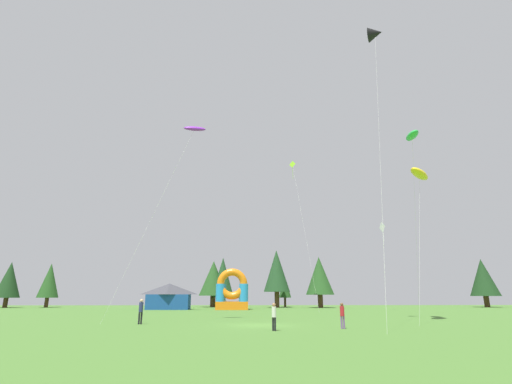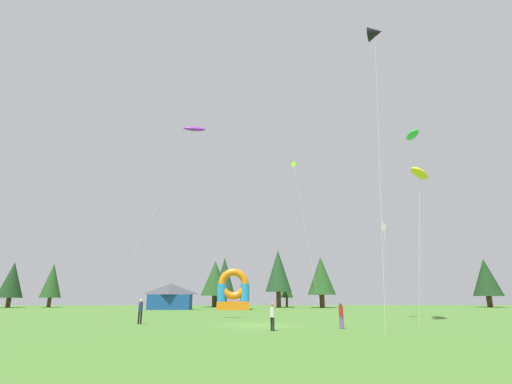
% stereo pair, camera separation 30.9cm
% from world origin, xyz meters
% --- Properties ---
extents(ground_plane, '(120.00, 120.00, 0.00)m').
position_xyz_m(ground_plane, '(0.00, 0.00, 0.00)').
color(ground_plane, '#47752D').
extents(kite_purple_parafoil, '(7.31, 2.45, 17.39)m').
position_xyz_m(kite_purple_parafoil, '(-5.80, 3.38, 16.96)').
color(kite_purple_parafoil, purple).
rests_on(kite_purple_parafoil, ground_plane).
extents(kite_lime_diamond, '(2.03, 9.89, 23.37)m').
position_xyz_m(kite_lime_diamond, '(6.81, 30.06, 22.47)').
color(kite_lime_diamond, '#8CD826').
rests_on(kite_lime_diamond, ground_plane).
extents(kite_green_parafoil, '(2.99, 8.75, 17.41)m').
position_xyz_m(kite_green_parafoil, '(14.72, 3.74, 16.72)').
color(kite_green_parafoil, green).
rests_on(kite_green_parafoil, ground_plane).
extents(kite_white_diamond, '(1.52, 2.29, 12.43)m').
position_xyz_m(kite_white_diamond, '(19.49, 26.14, 11.78)').
color(kite_white_diamond, white).
rests_on(kite_white_diamond, ground_plane).
extents(kite_yellow_parafoil, '(4.86, 5.80, 13.28)m').
position_xyz_m(kite_yellow_parafoil, '(14.61, 3.01, 12.66)').
color(kite_yellow_parafoil, yellow).
rests_on(kite_yellow_parafoil, ground_plane).
extents(kite_black_delta, '(5.06, 9.00, 26.74)m').
position_xyz_m(kite_black_delta, '(11.10, 1.27, 26.01)').
color(kite_black_delta, black).
rests_on(kite_black_delta, ground_plane).
extents(person_midfield, '(0.40, 0.40, 1.64)m').
position_xyz_m(person_midfield, '(0.75, -4.69, 0.98)').
color(person_midfield, black).
rests_on(person_midfield, ground_plane).
extents(person_near_camera, '(0.43, 0.43, 1.83)m').
position_xyz_m(person_near_camera, '(-8.92, 1.23, 1.09)').
color(person_near_camera, black).
rests_on(person_near_camera, ground_plane).
extents(person_left_edge, '(0.31, 0.31, 1.63)m').
position_xyz_m(person_left_edge, '(5.35, -3.23, 0.97)').
color(person_left_edge, '#724C8C').
rests_on(person_left_edge, ground_plane).
extents(inflatable_red_slide, '(4.89, 4.97, 6.11)m').
position_xyz_m(inflatable_red_slide, '(-2.94, 31.84, 2.16)').
color(inflatable_red_slide, orange).
rests_on(inflatable_red_slide, ground_plane).
extents(festival_tent, '(6.43, 3.17, 3.89)m').
position_xyz_m(festival_tent, '(-12.76, 32.31, 1.95)').
color(festival_tent, '#19478C').
rests_on(festival_tent, ground_plane).
extents(tree_row_0, '(4.24, 4.24, 8.05)m').
position_xyz_m(tree_row_0, '(-43.72, 42.91, 4.84)').
color(tree_row_0, '#4C331E').
rests_on(tree_row_0, ground_plane).
extents(tree_row_1, '(3.69, 3.69, 7.88)m').
position_xyz_m(tree_row_1, '(-37.02, 44.00, 4.75)').
color(tree_row_1, '#4C331E').
rests_on(tree_row_1, ground_plane).
extents(tree_row_2, '(5.33, 5.33, 8.53)m').
position_xyz_m(tree_row_2, '(-7.00, 45.55, 5.25)').
color(tree_row_2, '#4C331E').
rests_on(tree_row_2, ground_plane).
extents(tree_row_3, '(4.23, 4.23, 9.16)m').
position_xyz_m(tree_row_3, '(-5.20, 45.40, 5.46)').
color(tree_row_3, '#4C331E').
rests_on(tree_row_3, ground_plane).
extents(tree_row_4, '(4.75, 4.75, 10.26)m').
position_xyz_m(tree_row_4, '(4.84, 42.11, 6.45)').
color(tree_row_4, '#4C331E').
rests_on(tree_row_4, ground_plane).
extents(tree_row_5, '(2.38, 2.38, 5.82)m').
position_xyz_m(tree_row_5, '(6.69, 45.88, 3.72)').
color(tree_row_5, '#4C331E').
rests_on(tree_row_5, ground_plane).
extents(tree_row_6, '(5.00, 5.00, 8.92)m').
position_xyz_m(tree_row_6, '(12.48, 40.90, 5.52)').
color(tree_row_6, '#4C331E').
rests_on(tree_row_6, ground_plane).
extents(tree_row_7, '(5.16, 5.16, 8.81)m').
position_xyz_m(tree_row_7, '(43.87, 42.93, 5.36)').
color(tree_row_7, '#4C331E').
rests_on(tree_row_7, ground_plane).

